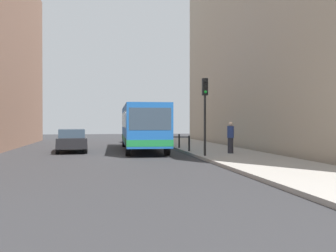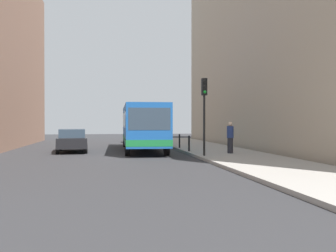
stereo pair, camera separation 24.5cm
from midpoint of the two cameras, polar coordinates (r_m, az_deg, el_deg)
ground_plane at (r=21.44m, az=-4.86°, el=-4.57°), size 80.00×80.00×0.00m
sidewalk at (r=22.52m, az=9.01°, el=-4.13°), size 4.40×40.00×0.15m
building_right at (r=29.18m, az=18.16°, el=12.61°), size 7.00×32.00×16.04m
bus at (r=25.49m, az=-3.62°, el=0.14°), size 2.88×11.10×3.00m
car_beside_bus at (r=24.94m, az=-14.15°, el=-2.06°), size 2.12×4.52×1.48m
car_behind_bus at (r=34.64m, az=-4.58°, el=-1.30°), size 2.10×4.51×1.48m
traffic_light at (r=19.90m, az=5.91°, el=3.70°), size 0.28×0.33×4.10m
bollard_near at (r=22.99m, az=3.53°, el=-2.66°), size 0.11×0.11×0.95m
bollard_mid at (r=25.92m, az=2.04°, el=-2.29°), size 0.11×0.11×0.95m
bollard_far at (r=28.86m, az=0.84°, el=-2.00°), size 0.11×0.11×0.95m
bollard_farthest at (r=31.82m, az=-0.13°, el=-1.76°), size 0.11×0.11×0.95m
pedestrian_near_signal at (r=21.63m, az=9.79°, el=-1.73°), size 0.38×0.38×1.80m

